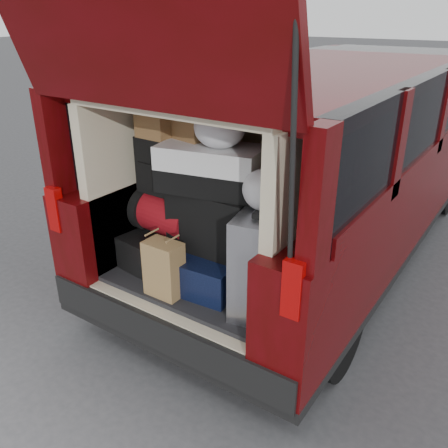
{
  "coord_description": "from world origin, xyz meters",
  "views": [
    {
      "loc": [
        1.65,
        -2.07,
        2.21
      ],
      "look_at": [
        0.11,
        0.2,
        0.96
      ],
      "focal_mm": 38.0,
      "sensor_mm": 36.0,
      "label": 1
    }
  ],
  "objects_px": {
    "red_duffel": "(168,214)",
    "twotone_duffel": "(211,168)",
    "kraft_bag": "(164,269)",
    "black_hardshell": "(167,247)",
    "navy_hardshell": "(213,268)",
    "silver_roller": "(261,263)",
    "black_soft_case": "(216,220)",
    "backpack": "(158,165)"
  },
  "relations": [
    {
      "from": "red_duffel",
      "to": "twotone_duffel",
      "type": "distance_m",
      "value": 0.53
    },
    {
      "from": "kraft_bag",
      "to": "black_hardshell",
      "type": "bearing_deg",
      "value": 128.66
    },
    {
      "from": "black_hardshell",
      "to": "twotone_duffel",
      "type": "xyz_separation_m",
      "value": [
        0.39,
        0.0,
        0.66
      ]
    },
    {
      "from": "red_duffel",
      "to": "twotone_duffel",
      "type": "bearing_deg",
      "value": 5.82
    },
    {
      "from": "navy_hardshell",
      "to": "silver_roller",
      "type": "distance_m",
      "value": 0.46
    },
    {
      "from": "black_hardshell",
      "to": "red_duffel",
      "type": "xyz_separation_m",
      "value": [
        0.03,
        -0.0,
        0.26
      ]
    },
    {
      "from": "silver_roller",
      "to": "black_soft_case",
      "type": "bearing_deg",
      "value": 149.21
    },
    {
      "from": "red_duffel",
      "to": "navy_hardshell",
      "type": "bearing_deg",
      "value": -2.36
    },
    {
      "from": "black_hardshell",
      "to": "red_duffel",
      "type": "distance_m",
      "value": 0.27
    },
    {
      "from": "black_hardshell",
      "to": "kraft_bag",
      "type": "bearing_deg",
      "value": -44.27
    },
    {
      "from": "navy_hardshell",
      "to": "silver_roller",
      "type": "height_order",
      "value": "silver_roller"
    },
    {
      "from": "red_duffel",
      "to": "backpack",
      "type": "xyz_separation_m",
      "value": [
        -0.07,
        -0.0,
        0.34
      ]
    },
    {
      "from": "kraft_bag",
      "to": "red_duffel",
      "type": "height_order",
      "value": "red_duffel"
    },
    {
      "from": "black_soft_case",
      "to": "kraft_bag",
      "type": "bearing_deg",
      "value": -114.53
    },
    {
      "from": "silver_roller",
      "to": "red_duffel",
      "type": "distance_m",
      "value": 0.83
    },
    {
      "from": "silver_roller",
      "to": "black_hardshell",
      "type": "bearing_deg",
      "value": 159.75
    },
    {
      "from": "navy_hardshell",
      "to": "twotone_duffel",
      "type": "bearing_deg",
      "value": 123.55
    },
    {
      "from": "red_duffel",
      "to": "twotone_duffel",
      "type": "relative_size",
      "value": 0.72
    },
    {
      "from": "navy_hardshell",
      "to": "backpack",
      "type": "relative_size",
      "value": 1.38
    },
    {
      "from": "backpack",
      "to": "twotone_duffel",
      "type": "relative_size",
      "value": 0.59
    },
    {
      "from": "silver_roller",
      "to": "red_duffel",
      "type": "relative_size",
      "value": 1.37
    },
    {
      "from": "backpack",
      "to": "kraft_bag",
      "type": "bearing_deg",
      "value": -45.6
    },
    {
      "from": "black_hardshell",
      "to": "navy_hardshell",
      "type": "height_order",
      "value": "black_hardshell"
    },
    {
      "from": "black_hardshell",
      "to": "backpack",
      "type": "relative_size",
      "value": 1.53
    },
    {
      "from": "black_hardshell",
      "to": "black_soft_case",
      "type": "relative_size",
      "value": 1.03
    },
    {
      "from": "navy_hardshell",
      "to": "silver_roller",
      "type": "xyz_separation_m",
      "value": [
        0.41,
        -0.08,
        0.2
      ]
    },
    {
      "from": "navy_hardshell",
      "to": "kraft_bag",
      "type": "relative_size",
      "value": 1.43
    },
    {
      "from": "kraft_bag",
      "to": "black_soft_case",
      "type": "relative_size",
      "value": 0.65
    },
    {
      "from": "twotone_duffel",
      "to": "black_soft_case",
      "type": "bearing_deg",
      "value": 27.68
    },
    {
      "from": "red_duffel",
      "to": "black_soft_case",
      "type": "xyz_separation_m",
      "value": [
        0.38,
        0.02,
        0.05
      ]
    },
    {
      "from": "navy_hardshell",
      "to": "red_duffel",
      "type": "distance_m",
      "value": 0.49
    },
    {
      "from": "black_soft_case",
      "to": "twotone_duffel",
      "type": "height_order",
      "value": "twotone_duffel"
    },
    {
      "from": "navy_hardshell",
      "to": "twotone_duffel",
      "type": "relative_size",
      "value": 0.82
    },
    {
      "from": "silver_roller",
      "to": "backpack",
      "type": "xyz_separation_m",
      "value": [
        -0.88,
        0.14,
        0.4
      ]
    },
    {
      "from": "red_duffel",
      "to": "black_soft_case",
      "type": "bearing_deg",
      "value": 8.26
    },
    {
      "from": "silver_roller",
      "to": "twotone_duffel",
      "type": "xyz_separation_m",
      "value": [
        -0.45,
        0.14,
        0.46
      ]
    },
    {
      "from": "kraft_bag",
      "to": "red_duffel",
      "type": "relative_size",
      "value": 0.79
    },
    {
      "from": "black_soft_case",
      "to": "red_duffel",
      "type": "bearing_deg",
      "value": -178.11
    },
    {
      "from": "navy_hardshell",
      "to": "kraft_bag",
      "type": "xyz_separation_m",
      "value": [
        -0.18,
        -0.27,
        0.07
      ]
    },
    {
      "from": "kraft_bag",
      "to": "black_soft_case",
      "type": "xyz_separation_m",
      "value": [
        0.15,
        0.35,
        0.25
      ]
    },
    {
      "from": "black_hardshell",
      "to": "backpack",
      "type": "xyz_separation_m",
      "value": [
        -0.04,
        -0.0,
        0.6
      ]
    },
    {
      "from": "navy_hardshell",
      "to": "black_hardshell",
      "type": "bearing_deg",
      "value": 168.07
    }
  ]
}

